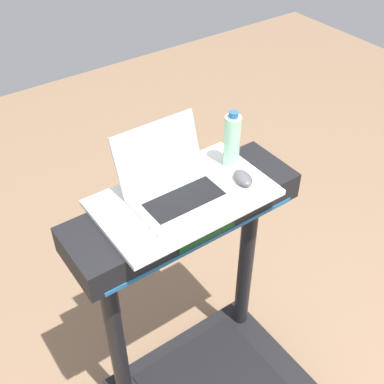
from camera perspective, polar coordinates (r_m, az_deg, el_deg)
The scene contains 4 objects.
desk_board at distance 1.76m, azimuth -0.94°, elevation -0.64°, with size 0.63×0.38×0.02m, color white.
laptop at distance 1.73m, azimuth -2.10°, elevation 1.00°, with size 0.34×0.29×0.23m.
computer_mouse at distance 1.82m, azimuth 5.91°, elevation 1.65°, with size 0.06×0.10×0.03m, color #4C4C51.
water_bottle at distance 1.85m, azimuth 4.65°, elevation 5.97°, with size 0.06×0.06×0.23m.
Camera 1 is at (-0.75, -0.41, 2.28)m, focal length 46.13 mm.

